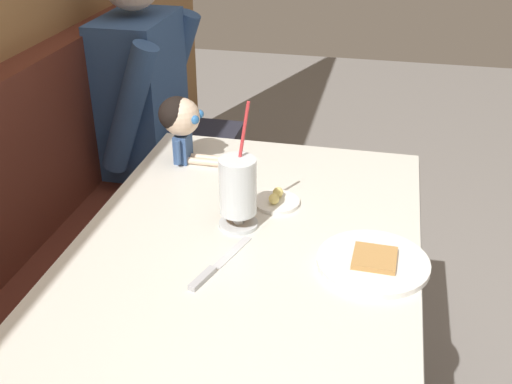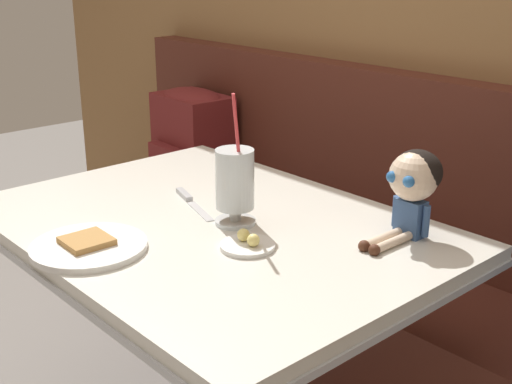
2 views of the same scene
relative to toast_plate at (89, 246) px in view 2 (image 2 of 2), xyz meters
The scene contains 9 objects.
wood_panel_wall 1.25m from the toast_plate, 87.65° to the left, with size 4.40×0.08×2.40m, color olive.
booth_bench 1.02m from the toast_plate, 87.03° to the left, with size 2.60×0.48×1.00m.
diner_table 0.36m from the toast_plate, 80.79° to the left, with size 1.11×0.81×0.74m.
toast_plate is the anchor object (origin of this frame).
milkshake_glass 0.36m from the toast_plate, 73.86° to the left, with size 0.10×0.10×0.32m.
butter_saucer 0.34m from the toast_plate, 49.58° to the left, with size 0.12×0.12×0.04m.
butter_knife 0.36m from the toast_plate, 106.89° to the left, with size 0.23×0.09×0.01m.
seated_doll 0.72m from the toast_plate, 54.41° to the left, with size 0.11×0.22×0.20m.
backpack 1.23m from the toast_plate, 132.95° to the left, with size 0.31×0.26×0.41m.
Camera 2 is at (1.19, -0.74, 1.34)m, focal length 48.00 mm.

